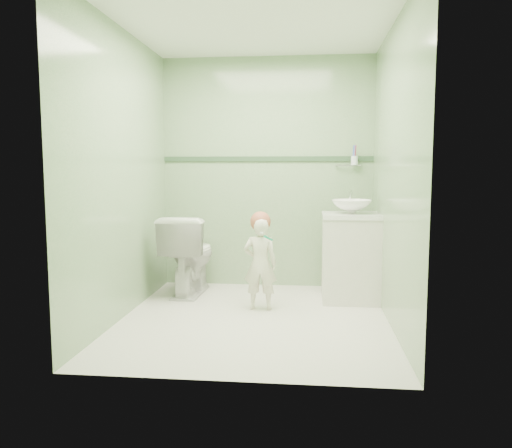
# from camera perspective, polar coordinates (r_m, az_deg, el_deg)

# --- Properties ---
(ground) EXTENTS (2.50, 2.50, 0.00)m
(ground) POSITION_cam_1_polar(r_m,az_deg,el_deg) (4.26, -0.21, -10.70)
(ground) COLOR silver
(ground) RESTS_ON ground
(room_shell) EXTENTS (2.50, 2.54, 2.40)m
(room_shell) POSITION_cam_1_polar(r_m,az_deg,el_deg) (4.08, -0.22, 5.65)
(room_shell) COLOR #7FA977
(room_shell) RESTS_ON ground
(trim_stripe) EXTENTS (2.20, 0.02, 0.05)m
(trim_stripe) POSITION_cam_1_polar(r_m,az_deg,el_deg) (5.31, 1.24, 7.40)
(trim_stripe) COLOR #325035
(trim_stripe) RESTS_ON room_shell
(vanity) EXTENTS (0.52, 0.50, 0.80)m
(vanity) POSITION_cam_1_polar(r_m,az_deg,el_deg) (4.85, 10.65, -3.88)
(vanity) COLOR white
(vanity) RESTS_ON ground
(counter) EXTENTS (0.54, 0.52, 0.04)m
(counter) POSITION_cam_1_polar(r_m,az_deg,el_deg) (4.79, 10.74, 0.95)
(counter) COLOR white
(counter) RESTS_ON vanity
(basin) EXTENTS (0.37, 0.37, 0.13)m
(basin) POSITION_cam_1_polar(r_m,az_deg,el_deg) (4.78, 10.76, 1.95)
(basin) COLOR white
(basin) RESTS_ON counter
(faucet) EXTENTS (0.03, 0.13, 0.18)m
(faucet) POSITION_cam_1_polar(r_m,az_deg,el_deg) (4.96, 10.61, 3.03)
(faucet) COLOR silver
(faucet) RESTS_ON counter
(cup_holder) EXTENTS (0.26, 0.07, 0.21)m
(cup_holder) POSITION_cam_1_polar(r_m,az_deg,el_deg) (5.26, 11.00, 7.09)
(cup_holder) COLOR silver
(cup_holder) RESTS_ON room_shell
(toilet) EXTENTS (0.47, 0.79, 0.79)m
(toilet) POSITION_cam_1_polar(r_m,az_deg,el_deg) (5.07, -7.59, -3.44)
(toilet) COLOR white
(toilet) RESTS_ON ground
(toddler) EXTENTS (0.30, 0.20, 0.82)m
(toddler) POSITION_cam_1_polar(r_m,az_deg,el_deg) (4.45, 0.47, -4.55)
(toddler) COLOR beige
(toddler) RESTS_ON ground
(hair_cap) EXTENTS (0.18, 0.18, 0.18)m
(hair_cap) POSITION_cam_1_polar(r_m,az_deg,el_deg) (4.42, 0.51, 0.26)
(hair_cap) COLOR #AA593F
(hair_cap) RESTS_ON toddler
(teal_toothbrush) EXTENTS (0.11, 0.13, 0.08)m
(teal_toothbrush) POSITION_cam_1_polar(r_m,az_deg,el_deg) (4.29, 1.33, -1.56)
(teal_toothbrush) COLOR #059B6B
(teal_toothbrush) RESTS_ON toddler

